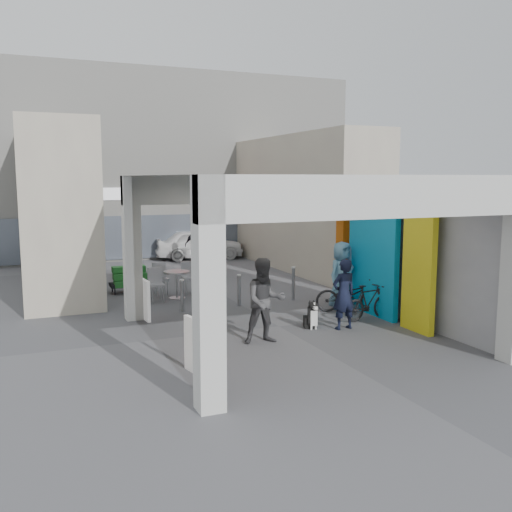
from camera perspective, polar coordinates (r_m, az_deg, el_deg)
name	(u,v)px	position (r m, az deg, el deg)	size (l,w,h in m)	color
ground	(279,326)	(13.46, 2.30, -7.04)	(90.00, 90.00, 0.00)	#555459
arcade_canopy	(317,231)	(12.57, 6.17, 2.54)	(6.40, 6.45, 6.40)	beige
far_building	(148,166)	(26.37, -10.75, 8.87)	(18.00, 4.08, 8.00)	silver
plaza_bldg_left	(52,208)	(19.34, -19.74, 4.55)	(2.00, 9.00, 5.00)	#BDB59C
plaza_bldg_right	(303,203)	(21.75, 4.76, 5.29)	(2.00, 9.00, 5.00)	#BDB59C
bollard_left	(182,296)	(14.96, -7.40, -3.96)	(0.09, 0.09, 0.82)	gray
bollard_center	(239,290)	(15.50, -1.71, -3.45)	(0.09, 0.09, 0.84)	gray
bollard_right	(293,284)	(16.23, 3.75, -2.78)	(0.09, 0.09, 0.94)	gray
advert_board_near	(194,345)	(10.31, -6.26, -8.82)	(0.19, 0.55, 1.00)	silver
advert_board_far	(146,300)	(14.16, -10.97, -4.32)	(0.14, 0.55, 1.00)	silver
cafe_set	(170,285)	(16.84, -8.59, -2.92)	(1.58, 1.27, 0.95)	#9C9BA0
produce_stand	(130,282)	(17.73, -12.49, -2.57)	(1.19, 0.64, 0.78)	black
crate_stack	(216,269)	(19.99, -4.04, -1.32)	(0.48, 0.39, 0.56)	#1B6024
border_collie	(311,317)	(13.27, 5.52, -6.08)	(0.25, 0.49, 0.68)	black
man_with_dog	(344,294)	(13.19, 8.76, -3.80)	(0.59, 0.39, 1.63)	black
man_back_turned	(265,301)	(11.96, 0.90, -4.50)	(0.87, 0.68, 1.80)	#424244
man_elderly	(342,275)	(15.18, 8.56, -1.94)	(0.88, 0.57, 1.80)	#5B8FB1
man_crates	(198,245)	(21.94, -5.77, 1.08)	(1.04, 0.43, 1.78)	black
bicycle_front	(349,295)	(14.97, 9.30, -3.83)	(0.60, 1.73, 0.91)	black
bicycle_rear	(369,302)	(14.23, 11.23, -4.54)	(0.41, 1.47, 0.88)	black
white_van	(199,244)	(24.51, -5.68, 1.19)	(1.50, 3.74, 1.27)	white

